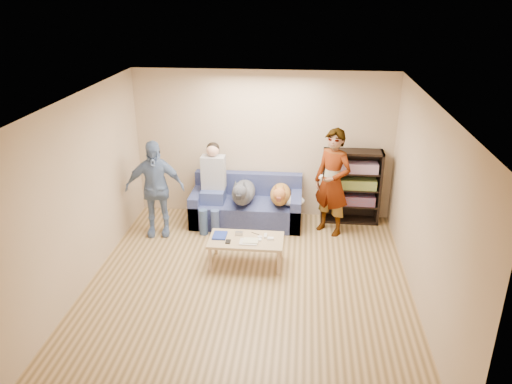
# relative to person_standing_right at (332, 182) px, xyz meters

# --- Properties ---
(ground) EXTENTS (5.00, 5.00, 0.00)m
(ground) POSITION_rel_person_standing_right_xyz_m (-1.19, -1.85, -0.90)
(ground) COLOR brown
(ground) RESTS_ON ground
(ceiling) EXTENTS (5.00, 5.00, 0.00)m
(ceiling) POSITION_rel_person_standing_right_xyz_m (-1.19, -1.85, 1.70)
(ceiling) COLOR white
(ceiling) RESTS_ON ground
(wall_back) EXTENTS (4.50, 0.00, 4.50)m
(wall_back) POSITION_rel_person_standing_right_xyz_m (-1.19, 0.65, 0.40)
(wall_back) COLOR tan
(wall_back) RESTS_ON ground
(wall_front) EXTENTS (4.50, 0.00, 4.50)m
(wall_front) POSITION_rel_person_standing_right_xyz_m (-1.19, -4.35, 0.40)
(wall_front) COLOR tan
(wall_front) RESTS_ON ground
(wall_left) EXTENTS (0.00, 5.00, 5.00)m
(wall_left) POSITION_rel_person_standing_right_xyz_m (-3.44, -1.85, 0.40)
(wall_left) COLOR tan
(wall_left) RESTS_ON ground
(wall_right) EXTENTS (0.00, 5.00, 5.00)m
(wall_right) POSITION_rel_person_standing_right_xyz_m (1.06, -1.85, 0.40)
(wall_right) COLOR tan
(wall_right) RESTS_ON ground
(blanket) EXTENTS (0.42, 0.36, 0.15)m
(blanket) POSITION_rel_person_standing_right_xyz_m (-0.65, 0.10, -0.40)
(blanket) COLOR #B6B6BB
(blanket) RESTS_ON sofa
(person_standing_right) EXTENTS (0.78, 0.73, 1.80)m
(person_standing_right) POSITION_rel_person_standing_right_xyz_m (0.00, 0.00, 0.00)
(person_standing_right) COLOR gray
(person_standing_right) RESTS_ON ground
(person_standing_left) EXTENTS (1.01, 0.55, 1.63)m
(person_standing_left) POSITION_rel_person_standing_right_xyz_m (-2.89, -0.35, -0.08)
(person_standing_left) COLOR #6A7DA9
(person_standing_left) RESTS_ON ground
(held_controller) EXTENTS (0.07, 0.13, 0.03)m
(held_controller) POSITION_rel_person_standing_right_xyz_m (-0.20, -0.20, 0.17)
(held_controller) COLOR silver
(held_controller) RESTS_ON person_standing_right
(notebook_blue) EXTENTS (0.20, 0.26, 0.03)m
(notebook_blue) POSITION_rel_person_standing_right_xyz_m (-1.69, -1.15, -0.47)
(notebook_blue) COLOR navy
(notebook_blue) RESTS_ON coffee_table
(papers) EXTENTS (0.26, 0.20, 0.02)m
(papers) POSITION_rel_person_standing_right_xyz_m (-1.24, -1.30, -0.47)
(papers) COLOR beige
(papers) RESTS_ON coffee_table
(magazine) EXTENTS (0.22, 0.17, 0.01)m
(magazine) POSITION_rel_person_standing_right_xyz_m (-1.21, -1.28, -0.46)
(magazine) COLOR beige
(magazine) RESTS_ON coffee_table
(camera_silver) EXTENTS (0.11, 0.06, 0.05)m
(camera_silver) POSITION_rel_person_standing_right_xyz_m (-1.41, -1.08, -0.45)
(camera_silver) COLOR #ACABB0
(camera_silver) RESTS_ON coffee_table
(controller_a) EXTENTS (0.04, 0.13, 0.03)m
(controller_a) POSITION_rel_person_standing_right_xyz_m (-1.01, -1.10, -0.46)
(controller_a) COLOR silver
(controller_a) RESTS_ON coffee_table
(controller_b) EXTENTS (0.09, 0.06, 0.03)m
(controller_b) POSITION_rel_person_standing_right_xyz_m (-0.93, -1.18, -0.46)
(controller_b) COLOR white
(controller_b) RESTS_ON coffee_table
(headphone_cup_a) EXTENTS (0.07, 0.07, 0.02)m
(headphone_cup_a) POSITION_rel_person_standing_right_xyz_m (-1.09, -1.22, -0.47)
(headphone_cup_a) COLOR white
(headphone_cup_a) RESTS_ON coffee_table
(headphone_cup_b) EXTENTS (0.07, 0.07, 0.02)m
(headphone_cup_b) POSITION_rel_person_standing_right_xyz_m (-1.09, -1.14, -0.47)
(headphone_cup_b) COLOR silver
(headphone_cup_b) RESTS_ON coffee_table
(pen_orange) EXTENTS (0.13, 0.06, 0.01)m
(pen_orange) POSITION_rel_person_standing_right_xyz_m (-1.31, -1.36, -0.47)
(pen_orange) COLOR orange
(pen_orange) RESTS_ON coffee_table
(pen_black) EXTENTS (0.13, 0.08, 0.01)m
(pen_black) POSITION_rel_person_standing_right_xyz_m (-1.17, -1.02, -0.47)
(pen_black) COLOR black
(pen_black) RESTS_ON coffee_table
(wallet) EXTENTS (0.07, 0.12, 0.02)m
(wallet) POSITION_rel_person_standing_right_xyz_m (-1.54, -1.32, -0.47)
(wallet) COLOR black
(wallet) RESTS_ON coffee_table
(sofa) EXTENTS (1.90, 0.85, 0.82)m
(sofa) POSITION_rel_person_standing_right_xyz_m (-1.44, 0.24, -0.62)
(sofa) COLOR #515B93
(sofa) RESTS_ON ground
(person_seated) EXTENTS (0.40, 0.73, 1.47)m
(person_seated) POSITION_rel_person_standing_right_xyz_m (-2.01, 0.12, -0.13)
(person_seated) COLOR #3D4888
(person_seated) RESTS_ON sofa
(dog_gray) EXTENTS (0.40, 1.24, 0.57)m
(dog_gray) POSITION_rel_person_standing_right_xyz_m (-1.49, 0.06, -0.27)
(dog_gray) COLOR #53545E
(dog_gray) RESTS_ON sofa
(dog_tan) EXTENTS (0.35, 1.14, 0.51)m
(dog_tan) POSITION_rel_person_standing_right_xyz_m (-0.86, 0.09, -0.29)
(dog_tan) COLOR #AF7935
(dog_tan) RESTS_ON sofa
(coffee_table) EXTENTS (1.10, 0.60, 0.42)m
(coffee_table) POSITION_rel_person_standing_right_xyz_m (-1.29, -1.20, -0.52)
(coffee_table) COLOR tan
(coffee_table) RESTS_ON ground
(bookshelf) EXTENTS (1.00, 0.34, 1.30)m
(bookshelf) POSITION_rel_person_standing_right_xyz_m (0.36, 0.48, -0.22)
(bookshelf) COLOR black
(bookshelf) RESTS_ON ground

